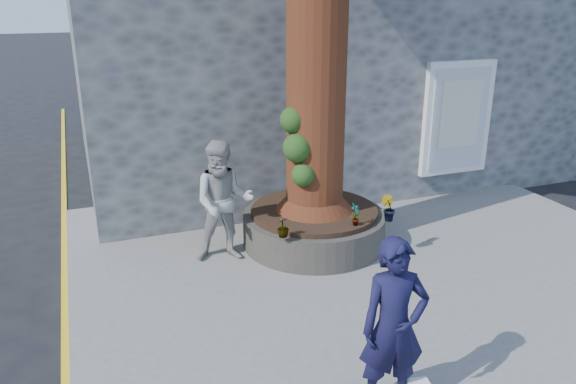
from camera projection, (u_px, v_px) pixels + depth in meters
name	position (u px, v px, depth m)	size (l,w,h in m)	color
ground	(318.00, 321.00, 7.24)	(120.00, 120.00, 0.00)	black
pavement	(381.00, 265.00, 8.61)	(9.00, 8.00, 0.12)	slate
yellow_line	(65.00, 328.00, 7.10)	(0.10, 30.00, 0.01)	yellow
stone_shop	(295.00, 30.00, 13.35)	(10.30, 8.30, 6.30)	#47494C
neighbour_shop	(554.00, 29.00, 16.09)	(6.00, 8.00, 6.00)	#47494C
planter	(314.00, 226.00, 9.13)	(2.30, 2.30, 0.60)	black
man	(394.00, 327.00, 5.31)	(0.66, 0.43, 1.80)	#131233
woman	(224.00, 202.00, 8.37)	(0.91, 0.71, 1.87)	#A09F99
plant_a	(356.00, 215.00, 8.32)	(0.18, 0.12, 0.35)	gray
plant_b	(388.00, 208.00, 8.50)	(0.22, 0.21, 0.40)	gray
plant_c	(283.00, 227.00, 7.95)	(0.17, 0.17, 0.30)	gray
plant_d	(339.00, 179.00, 10.02)	(0.25, 0.22, 0.28)	gray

